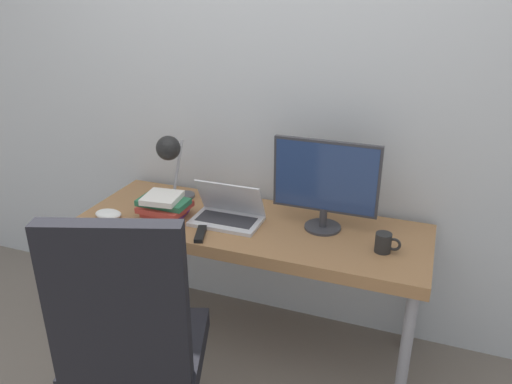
{
  "coord_description": "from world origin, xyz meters",
  "views": [
    {
      "loc": [
        0.78,
        -1.74,
        1.81
      ],
      "look_at": [
        0.03,
        0.26,
        0.9
      ],
      "focal_mm": 35.0,
      "sensor_mm": 36.0,
      "label": 1
    }
  ],
  "objects_px": {
    "office_chair": "(130,335)",
    "monitor": "(325,181)",
    "mug": "(384,243)",
    "desk_lamp": "(170,153)",
    "laptop": "(228,213)",
    "book_stack": "(164,207)",
    "game_controller": "(108,214)"
  },
  "relations": [
    {
      "from": "office_chair",
      "to": "game_controller",
      "type": "height_order",
      "value": "office_chair"
    },
    {
      "from": "office_chair",
      "to": "book_stack",
      "type": "height_order",
      "value": "office_chair"
    },
    {
      "from": "laptop",
      "to": "book_stack",
      "type": "bearing_deg",
      "value": -165.36
    },
    {
      "from": "monitor",
      "to": "desk_lamp",
      "type": "relative_size",
      "value": 1.28
    },
    {
      "from": "book_stack",
      "to": "game_controller",
      "type": "distance_m",
      "value": 0.29
    },
    {
      "from": "game_controller",
      "to": "book_stack",
      "type": "bearing_deg",
      "value": 19.1
    },
    {
      "from": "book_stack",
      "to": "laptop",
      "type": "bearing_deg",
      "value": 14.64
    },
    {
      "from": "monitor",
      "to": "book_stack",
      "type": "xyz_separation_m",
      "value": [
        -0.76,
        -0.17,
        -0.18
      ]
    },
    {
      "from": "monitor",
      "to": "book_stack",
      "type": "distance_m",
      "value": 0.8
    },
    {
      "from": "monitor",
      "to": "mug",
      "type": "relative_size",
      "value": 4.42
    },
    {
      "from": "book_stack",
      "to": "desk_lamp",
      "type": "bearing_deg",
      "value": 102.02
    },
    {
      "from": "office_chair",
      "to": "monitor",
      "type": "bearing_deg",
      "value": 59.45
    },
    {
      "from": "desk_lamp",
      "to": "laptop",
      "type": "bearing_deg",
      "value": -10.94
    },
    {
      "from": "desk_lamp",
      "to": "book_stack",
      "type": "relative_size",
      "value": 1.55
    },
    {
      "from": "laptop",
      "to": "monitor",
      "type": "xyz_separation_m",
      "value": [
        0.45,
        0.09,
        0.2
      ]
    },
    {
      "from": "desk_lamp",
      "to": "book_stack",
      "type": "bearing_deg",
      "value": -77.98
    },
    {
      "from": "book_stack",
      "to": "game_controller",
      "type": "bearing_deg",
      "value": -160.9
    },
    {
      "from": "laptop",
      "to": "book_stack",
      "type": "xyz_separation_m",
      "value": [
        -0.31,
        -0.08,
        0.02
      ]
    },
    {
      "from": "laptop",
      "to": "office_chair",
      "type": "distance_m",
      "value": 0.8
    },
    {
      "from": "desk_lamp",
      "to": "mug",
      "type": "relative_size",
      "value": 3.44
    },
    {
      "from": "game_controller",
      "to": "monitor",
      "type": "bearing_deg",
      "value": 14.43
    },
    {
      "from": "laptop",
      "to": "desk_lamp",
      "type": "height_order",
      "value": "desk_lamp"
    },
    {
      "from": "mug",
      "to": "office_chair",
      "type": "bearing_deg",
      "value": -137.72
    },
    {
      "from": "book_stack",
      "to": "game_controller",
      "type": "xyz_separation_m",
      "value": [
        -0.27,
        -0.09,
        -0.04
      ]
    },
    {
      "from": "desk_lamp",
      "to": "office_chair",
      "type": "relative_size",
      "value": 0.35
    },
    {
      "from": "monitor",
      "to": "mug",
      "type": "distance_m",
      "value": 0.38
    },
    {
      "from": "office_chair",
      "to": "game_controller",
      "type": "distance_m",
      "value": 0.8
    },
    {
      "from": "office_chair",
      "to": "mug",
      "type": "bearing_deg",
      "value": 42.28
    },
    {
      "from": "desk_lamp",
      "to": "office_chair",
      "type": "bearing_deg",
      "value": -71.83
    },
    {
      "from": "laptop",
      "to": "game_controller",
      "type": "distance_m",
      "value": 0.6
    },
    {
      "from": "desk_lamp",
      "to": "mug",
      "type": "distance_m",
      "value": 1.12
    },
    {
      "from": "office_chair",
      "to": "mug",
      "type": "relative_size",
      "value": 9.97
    }
  ]
}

